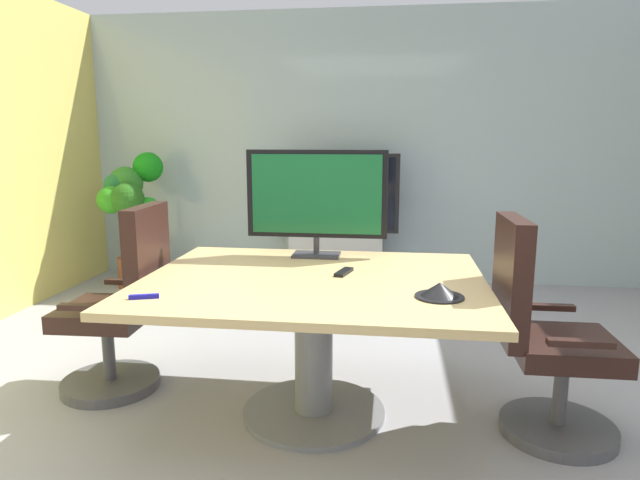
% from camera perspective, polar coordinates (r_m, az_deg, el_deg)
% --- Properties ---
extents(ground_plane, '(7.25, 7.25, 0.00)m').
position_cam_1_polar(ground_plane, '(2.93, 0.63, -19.30)').
color(ground_plane, '#99999E').
extents(wall_back_glass_partition, '(5.76, 0.10, 2.70)m').
position_cam_1_polar(wall_back_glass_partition, '(5.66, 4.59, 9.44)').
color(wall_back_glass_partition, '#9EB2B7').
rests_on(wall_back_glass_partition, ground).
extents(conference_table, '(1.74, 1.39, 0.75)m').
position_cam_1_polar(conference_table, '(2.87, -0.67, -7.47)').
color(conference_table, tan).
rests_on(conference_table, ground).
extents(office_chair_left, '(0.60, 0.58, 1.09)m').
position_cam_1_polar(office_chair_left, '(3.39, -19.86, -7.28)').
color(office_chair_left, '#4C4C51').
rests_on(office_chair_left, ground).
extents(office_chair_right, '(0.60, 0.57, 1.09)m').
position_cam_1_polar(office_chair_right, '(2.94, 22.18, -10.22)').
color(office_chair_right, '#4C4C51').
rests_on(office_chair_right, ground).
extents(tv_monitor, '(0.84, 0.18, 0.64)m').
position_cam_1_polar(tv_monitor, '(3.27, -0.36, 4.49)').
color(tv_monitor, '#333338').
rests_on(tv_monitor, conference_table).
extents(wall_display_unit, '(1.20, 0.36, 1.31)m').
position_cam_1_polar(wall_display_unit, '(5.42, 1.74, -0.24)').
color(wall_display_unit, '#B7BABC').
rests_on(wall_display_unit, ground).
extents(potted_plant, '(0.55, 0.67, 1.32)m').
position_cam_1_polar(potted_plant, '(5.65, -19.01, 3.34)').
color(potted_plant, brown).
rests_on(potted_plant, ground).
extents(conference_phone, '(0.22, 0.22, 0.07)m').
position_cam_1_polar(conference_phone, '(2.53, 12.30, -5.17)').
color(conference_phone, black).
rests_on(conference_phone, conference_table).
extents(remote_control, '(0.09, 0.18, 0.02)m').
position_cam_1_polar(remote_control, '(2.90, 2.49, -3.34)').
color(remote_control, black).
rests_on(remote_control, conference_table).
extents(whiteboard_marker, '(0.13, 0.06, 0.02)m').
position_cam_1_polar(whiteboard_marker, '(2.58, -17.80, -5.61)').
color(whiteboard_marker, '#1919A5').
rests_on(whiteboard_marker, conference_table).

